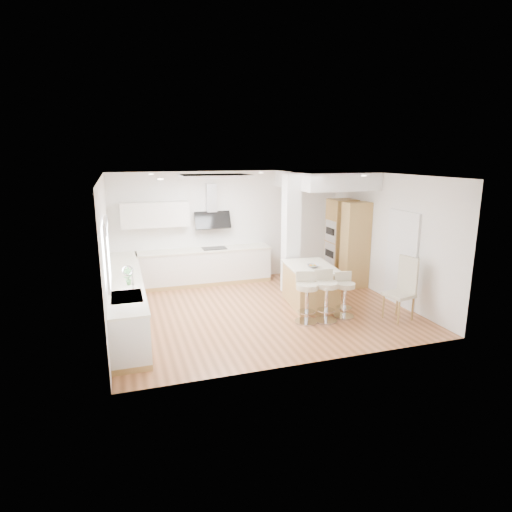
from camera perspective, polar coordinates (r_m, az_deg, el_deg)
name	(u,v)px	position (r m, az deg, el deg)	size (l,w,h in m)	color
ground	(261,309)	(9.13, 0.66, -7.14)	(6.00, 6.00, 0.00)	#AF6C41
ceiling	(261,309)	(9.13, 0.66, -7.14)	(6.00, 5.00, 0.02)	white
wall_back	(230,226)	(11.09, -3.45, 4.02)	(6.00, 0.04, 2.80)	white
wall_left	(106,255)	(8.30, -19.34, 0.09)	(0.04, 5.00, 2.80)	white
wall_right	(387,236)	(10.08, 17.08, 2.51)	(0.04, 5.00, 2.80)	white
skylight	(215,176)	(8.92, -5.45, 10.57)	(4.10, 2.10, 0.06)	white
window_left	(107,250)	(7.36, -19.29, 0.82)	(0.06, 1.28, 1.07)	white
doorway_right	(401,260)	(9.68, 18.80, -0.49)	(0.05, 1.00, 2.10)	#4B443B
counter_left	(127,298)	(8.77, -16.88, -5.43)	(0.63, 4.50, 1.35)	tan
counter_back	(198,257)	(10.78, -7.73, -0.18)	(3.62, 0.63, 2.50)	tan
pillar	(291,234)	(9.97, 4.67, 2.94)	(0.35, 0.35, 2.80)	white
soffit	(325,180)	(10.67, 9.15, 9.99)	(1.78, 2.20, 0.40)	white
oven_column	(346,242)	(10.99, 11.94, 1.81)	(0.63, 1.21, 2.10)	tan
peninsula	(310,285)	(9.37, 7.21, -3.85)	(1.10, 1.53, 0.94)	tan
bar_stool_a	(307,295)	(8.35, 6.78, -5.15)	(0.54, 0.54, 1.00)	silver
bar_stool_b	(326,293)	(8.46, 9.32, -4.90)	(0.47, 0.47, 1.02)	silver
bar_stool_c	(345,292)	(8.76, 11.72, -4.78)	(0.46, 0.46, 0.91)	silver
dining_chair	(403,286)	(8.94, 19.06, -3.81)	(0.58, 0.58, 1.26)	beige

